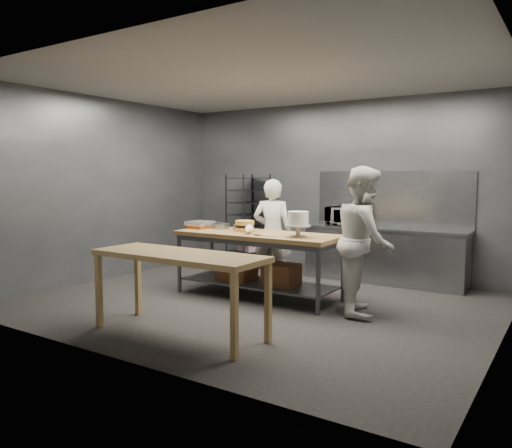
{
  "coord_description": "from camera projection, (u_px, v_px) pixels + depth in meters",
  "views": [
    {
      "loc": [
        3.61,
        -5.62,
        1.73
      ],
      "look_at": [
        -0.19,
        0.22,
        1.05
      ],
      "focal_mm": 35.0,
      "sensor_mm": 36.0,
      "label": 1
    }
  ],
  "objects": [
    {
      "name": "ground",
      "position": [
        259.0,
        302.0,
        6.81
      ],
      "size": [
        6.0,
        6.0,
        0.0
      ],
      "primitive_type": "plane",
      "color": "black",
      "rests_on": "ground"
    },
    {
      "name": "back_wall",
      "position": [
        336.0,
        189.0,
        8.75
      ],
      "size": [
        6.0,
        0.04,
        3.0
      ],
      "primitive_type": "cube",
      "color": "#4C4F54",
      "rests_on": "ground"
    },
    {
      "name": "work_table",
      "position": [
        257.0,
        257.0,
        7.1
      ],
      "size": [
        2.4,
        0.9,
        0.92
      ],
      "color": "brown",
      "rests_on": "ground"
    },
    {
      "name": "near_counter",
      "position": [
        179.0,
        261.0,
        5.38
      ],
      "size": [
        2.0,
        0.7,
        0.9
      ],
      "color": "#9F7941",
      "rests_on": "ground"
    },
    {
      "name": "back_counter",
      "position": [
        384.0,
        255.0,
        8.05
      ],
      "size": [
        2.6,
        0.6,
        0.9
      ],
      "color": "slate",
      "rests_on": "ground"
    },
    {
      "name": "splashback_panel",
      "position": [
        391.0,
        199.0,
        8.21
      ],
      "size": [
        2.6,
        0.02,
        0.9
      ],
      "primitive_type": "cube",
      "color": "slate",
      "rests_on": "back_counter"
    },
    {
      "name": "speed_rack",
      "position": [
        248.0,
        222.0,
        9.35
      ],
      "size": [
        0.78,
        0.81,
        1.75
      ],
      "color": "black",
      "rests_on": "ground"
    },
    {
      "name": "chef_behind",
      "position": [
        273.0,
        233.0,
        7.68
      ],
      "size": [
        0.7,
        0.55,
        1.68
      ],
      "primitive_type": "imported",
      "rotation": [
        0.0,
        0.0,
        3.41
      ],
      "color": "white",
      "rests_on": "ground"
    },
    {
      "name": "chef_right",
      "position": [
        365.0,
        240.0,
        6.23
      ],
      "size": [
        0.99,
        1.1,
        1.85
      ],
      "primitive_type": "imported",
      "rotation": [
        0.0,
        0.0,
        1.96
      ],
      "color": "silver",
      "rests_on": "ground"
    },
    {
      "name": "microwave",
      "position": [
        344.0,
        216.0,
        8.37
      ],
      "size": [
        0.54,
        0.37,
        0.3
      ],
      "primitive_type": "imported",
      "color": "black",
      "rests_on": "back_counter"
    },
    {
      "name": "frosted_cake_stand",
      "position": [
        298.0,
        220.0,
        6.55
      ],
      "size": [
        0.34,
        0.34,
        0.34
      ],
      "color": "#A59D84",
      "rests_on": "work_table"
    },
    {
      "name": "layer_cake",
      "position": [
        245.0,
        226.0,
        7.21
      ],
      "size": [
        0.27,
        0.27,
        0.16
      ],
      "color": "gold",
      "rests_on": "work_table"
    },
    {
      "name": "cake_pans",
      "position": [
        225.0,
        226.0,
        7.64
      ],
      "size": [
        0.84,
        0.36,
        0.07
      ],
      "color": "gray",
      "rests_on": "work_table"
    },
    {
      "name": "piping_bag",
      "position": [
        248.0,
        230.0,
        6.86
      ],
      "size": [
        0.28,
        0.39,
        0.12
      ],
      "primitive_type": "cone",
      "rotation": [
        1.57,
        0.0,
        0.47
      ],
      "color": "white",
      "rests_on": "work_table"
    },
    {
      "name": "offset_spatula",
      "position": [
        263.0,
        236.0,
        6.69
      ],
      "size": [
        0.36,
        0.02,
        0.02
      ],
      "color": "slate",
      "rests_on": "work_table"
    },
    {
      "name": "pastry_clamshells",
      "position": [
        200.0,
        225.0,
        7.68
      ],
      "size": [
        0.33,
        0.36,
        0.11
      ],
      "color": "#964D1E",
      "rests_on": "work_table"
    }
  ]
}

